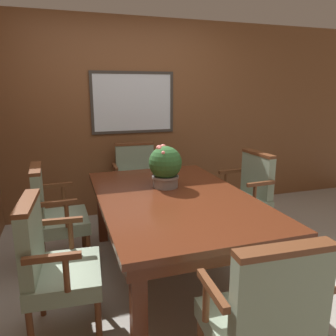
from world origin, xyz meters
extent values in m
plane|color=#A39E93|center=(0.00, 0.00, 0.00)|extent=(14.00, 14.00, 0.00)
cube|color=brown|center=(0.00, 1.82, 1.23)|extent=(7.20, 0.06, 2.45)
cube|color=white|center=(0.06, 1.78, 1.43)|extent=(0.98, 0.01, 0.69)
cube|color=#38332D|center=(0.06, 1.77, 1.79)|extent=(1.05, 0.02, 0.04)
cube|color=#38332D|center=(0.06, 1.77, 1.07)|extent=(1.05, 0.02, 0.04)
cube|color=#38332D|center=(-0.45, 1.77, 1.43)|extent=(0.04, 0.02, 0.69)
cube|color=#38332D|center=(0.56, 1.77, 1.43)|extent=(0.03, 0.02, 0.69)
cube|color=#562614|center=(-0.47, -0.72, 0.34)|extent=(0.09, 0.09, 0.69)
cube|color=#562614|center=(0.54, -0.72, 0.34)|extent=(0.09, 0.09, 0.69)
cube|color=#562614|center=(-0.47, 1.01, 0.34)|extent=(0.09, 0.09, 0.69)
cube|color=#562614|center=(0.54, 1.01, 0.34)|extent=(0.09, 0.09, 0.69)
cube|color=#562614|center=(0.04, 0.15, 0.64)|extent=(1.17, 1.89, 0.09)
cube|color=#562614|center=(0.04, 0.15, 0.71)|extent=(1.23, 1.95, 0.04)
cylinder|color=brown|center=(-0.69, -0.56, 0.19)|extent=(0.04, 0.04, 0.37)
cylinder|color=brown|center=(-0.65, -0.11, 0.19)|extent=(0.04, 0.04, 0.37)
cylinder|color=brown|center=(-1.04, -0.08, 0.19)|extent=(0.04, 0.04, 0.37)
cube|color=gray|center=(-0.86, -0.32, 0.43)|extent=(0.49, 0.54, 0.11)
cube|color=gray|center=(-1.05, -0.30, 0.70)|extent=(0.12, 0.48, 0.44)
cube|color=brown|center=(-1.05, -0.30, 0.94)|extent=(0.12, 0.48, 0.03)
cylinder|color=brown|center=(-0.85, -0.58, 0.59)|extent=(0.04, 0.04, 0.22)
cube|color=brown|center=(-0.92, -0.58, 0.70)|extent=(0.32, 0.06, 0.04)
cylinder|color=brown|center=(-0.81, -0.05, 0.59)|extent=(0.04, 0.04, 0.22)
cube|color=brown|center=(-0.88, -0.05, 0.70)|extent=(0.32, 0.06, 0.04)
cylinder|color=brown|center=(-0.67, 0.39, 0.19)|extent=(0.04, 0.04, 0.37)
cylinder|color=brown|center=(-0.68, 0.85, 0.19)|extent=(0.04, 0.04, 0.37)
cylinder|color=brown|center=(-1.06, 0.38, 0.19)|extent=(0.04, 0.04, 0.37)
cylinder|color=brown|center=(-1.07, 0.83, 0.19)|extent=(0.04, 0.04, 0.37)
cube|color=gray|center=(-0.87, 0.61, 0.43)|extent=(0.47, 0.53, 0.11)
cube|color=gray|center=(-1.05, 0.61, 0.70)|extent=(0.10, 0.47, 0.44)
cube|color=brown|center=(-1.05, 0.61, 0.94)|extent=(0.10, 0.47, 0.03)
cylinder|color=brown|center=(-0.83, 0.35, 0.59)|extent=(0.04, 0.04, 0.22)
cube|color=brown|center=(-0.89, 0.35, 0.70)|extent=(0.32, 0.05, 0.04)
cylinder|color=brown|center=(-0.84, 0.88, 0.59)|extent=(0.04, 0.04, 0.22)
cube|color=brown|center=(-0.91, 0.88, 0.70)|extent=(0.32, 0.05, 0.04)
cylinder|color=brown|center=(0.74, 0.80, 0.19)|extent=(0.04, 0.04, 0.37)
cylinder|color=brown|center=(0.77, 0.35, 0.19)|extent=(0.04, 0.04, 0.37)
cylinder|color=brown|center=(1.13, 0.82, 0.19)|extent=(0.04, 0.04, 0.37)
cylinder|color=brown|center=(1.16, 0.37, 0.19)|extent=(0.04, 0.04, 0.37)
cube|color=gray|center=(0.95, 0.58, 0.43)|extent=(0.48, 0.54, 0.11)
cube|color=gray|center=(1.13, 0.60, 0.70)|extent=(0.11, 0.47, 0.44)
cube|color=brown|center=(1.13, 0.60, 0.94)|extent=(0.12, 0.48, 0.03)
cylinder|color=brown|center=(0.90, 0.85, 0.59)|extent=(0.04, 0.04, 0.22)
cube|color=brown|center=(0.97, 0.85, 0.70)|extent=(0.32, 0.06, 0.04)
cylinder|color=brown|center=(0.93, 0.32, 0.59)|extent=(0.04, 0.04, 0.22)
cube|color=brown|center=(1.00, 0.32, 0.70)|extent=(0.32, 0.06, 0.04)
cylinder|color=brown|center=(0.29, -0.91, 0.19)|extent=(0.04, 0.04, 0.37)
cube|color=gray|center=(0.06, -1.09, 0.43)|extent=(0.53, 0.47, 0.11)
cube|color=gray|center=(0.05, -1.28, 0.70)|extent=(0.47, 0.10, 0.44)
cube|color=brown|center=(0.05, -1.28, 0.94)|extent=(0.47, 0.11, 0.03)
cylinder|color=brown|center=(0.32, -1.07, 0.59)|extent=(0.04, 0.04, 0.22)
cube|color=brown|center=(0.32, -1.14, 0.70)|extent=(0.05, 0.32, 0.04)
cylinder|color=brown|center=(-0.20, -1.05, 0.59)|extent=(0.04, 0.04, 0.22)
cube|color=brown|center=(-0.21, -1.11, 0.70)|extent=(0.05, 0.32, 0.04)
cylinder|color=brown|center=(-0.21, 1.24, 0.19)|extent=(0.04, 0.04, 0.37)
cylinder|color=brown|center=(0.24, 1.22, 0.19)|extent=(0.04, 0.04, 0.37)
cylinder|color=brown|center=(-0.20, 1.63, 0.19)|extent=(0.04, 0.04, 0.37)
cylinder|color=brown|center=(0.25, 1.61, 0.19)|extent=(0.04, 0.04, 0.37)
cube|color=gray|center=(0.02, 1.42, 0.43)|extent=(0.53, 0.47, 0.11)
cube|color=gray|center=(0.02, 1.61, 0.70)|extent=(0.47, 0.10, 0.44)
cube|color=brown|center=(0.02, 1.61, 0.94)|extent=(0.47, 0.10, 0.03)
cylinder|color=brown|center=(-0.25, 1.40, 0.59)|extent=(0.04, 0.04, 0.22)
cube|color=brown|center=(-0.25, 1.47, 0.70)|extent=(0.05, 0.32, 0.04)
cylinder|color=brown|center=(0.28, 1.38, 0.59)|extent=(0.04, 0.04, 0.22)
cube|color=brown|center=(0.28, 1.45, 0.70)|extent=(0.05, 0.32, 0.04)
cylinder|color=gray|center=(0.04, 0.40, 0.79)|extent=(0.23, 0.23, 0.11)
cylinder|color=gray|center=(0.04, 0.40, 0.83)|extent=(0.24, 0.24, 0.02)
sphere|color=#2D602D|center=(0.04, 0.40, 0.96)|extent=(0.30, 0.30, 0.30)
sphere|color=#EE7D6E|center=(-0.01, 0.42, 1.09)|extent=(0.06, 0.06, 0.06)
sphere|color=#F08361|center=(0.05, 0.54, 0.96)|extent=(0.04, 0.04, 0.04)
sphere|color=#F27A72|center=(0.00, 0.32, 1.06)|extent=(0.04, 0.04, 0.04)
sphere|color=#F08476|center=(0.04, 0.45, 1.09)|extent=(0.04, 0.04, 0.04)
sphere|color=#F37676|center=(0.02, 0.54, 0.97)|extent=(0.04, 0.04, 0.04)
sphere|color=#EE6E67|center=(-0.01, 0.39, 1.09)|extent=(0.04, 0.04, 0.04)
sphere|color=#DC7F6C|center=(0.12, 0.52, 0.96)|extent=(0.04, 0.04, 0.04)
sphere|color=#F27D72|center=(0.04, 0.46, 1.09)|extent=(0.06, 0.06, 0.06)
sphere|color=#F4796C|center=(0.04, 0.47, 1.08)|extent=(0.05, 0.05, 0.05)
sphere|color=#F36E6E|center=(0.02, 0.50, 1.05)|extent=(0.05, 0.05, 0.05)
camera|label=1|loc=(-0.81, -2.32, 1.60)|focal=35.00mm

